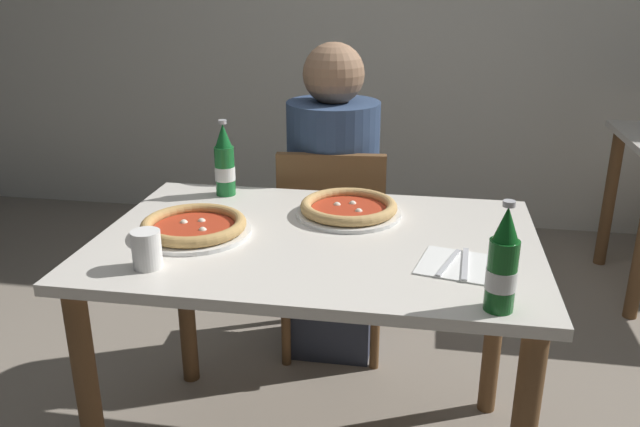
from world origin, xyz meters
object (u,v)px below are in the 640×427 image
(dining_table_main, at_px, (317,274))
(pizza_marinara_far, at_px, (194,227))
(chair_behind_table, at_px, (332,241))
(napkin_with_cutlery, at_px, (457,264))
(pizza_margherita_near, at_px, (349,208))
(beer_bottle_left, at_px, (225,164))
(beer_bottle_center, at_px, (502,265))
(paper_cup, at_px, (147,249))
(diner_seated, at_px, (333,211))

(dining_table_main, height_order, pizza_marinara_far, pizza_marinara_far)
(chair_behind_table, xyz_separation_m, napkin_with_cutlery, (0.42, -0.74, 0.27))
(pizza_marinara_far, bearing_deg, dining_table_main, 6.03)
(pizza_margherita_near, bearing_deg, beer_bottle_left, 163.36)
(dining_table_main, relative_size, beer_bottle_center, 4.86)
(pizza_margherita_near, bearing_deg, napkin_with_cutlery, -45.06)
(beer_bottle_center, height_order, paper_cup, beer_bottle_center)
(beer_bottle_left, bearing_deg, paper_cup, -91.87)
(beer_bottle_left, bearing_deg, chair_behind_table, 44.13)
(chair_behind_table, height_order, beer_bottle_center, beer_bottle_center)
(pizza_margherita_near, distance_m, pizza_marinara_far, 0.46)
(pizza_marinara_far, relative_size, paper_cup, 3.33)
(pizza_marinara_far, bearing_deg, paper_cup, -98.96)
(pizza_margherita_near, xyz_separation_m, napkin_with_cutlery, (0.31, -0.31, -0.02))
(dining_table_main, relative_size, napkin_with_cutlery, 5.61)
(diner_seated, xyz_separation_m, beer_bottle_center, (0.51, -1.00, 0.27))
(chair_behind_table, distance_m, pizza_margherita_near, 0.53)
(chair_behind_table, relative_size, beer_bottle_center, 3.44)
(dining_table_main, height_order, chair_behind_table, chair_behind_table)
(dining_table_main, bearing_deg, beer_bottle_left, 138.95)
(dining_table_main, xyz_separation_m, chair_behind_table, (-0.05, 0.61, -0.15))
(paper_cup, bearing_deg, beer_bottle_center, -5.17)
(chair_behind_table, distance_m, napkin_with_cutlery, 0.89)
(pizza_margherita_near, bearing_deg, paper_cup, -134.47)
(chair_behind_table, xyz_separation_m, beer_bottle_left, (-0.31, -0.30, 0.37))
(pizza_marinara_far, distance_m, napkin_with_cutlery, 0.72)
(chair_behind_table, height_order, paper_cup, chair_behind_table)
(chair_behind_table, bearing_deg, beer_bottle_left, 38.77)
(pizza_marinara_far, bearing_deg, napkin_with_cutlery, -7.18)
(beer_bottle_center, relative_size, napkin_with_cutlery, 1.15)
(diner_seated, bearing_deg, pizza_marinara_far, -112.27)
(dining_table_main, height_order, diner_seated, diner_seated)
(dining_table_main, relative_size, pizza_margherita_near, 3.81)
(pizza_marinara_far, relative_size, napkin_with_cutlery, 1.48)
(beer_bottle_left, relative_size, beer_bottle_center, 1.00)
(dining_table_main, xyz_separation_m, pizza_margherita_near, (0.06, 0.18, 0.14))
(dining_table_main, distance_m, diner_seated, 0.66)
(pizza_margherita_near, bearing_deg, dining_table_main, -109.07)
(chair_behind_table, height_order, pizza_margherita_near, chair_behind_table)
(diner_seated, xyz_separation_m, pizza_margherita_near, (0.12, -0.48, 0.19))
(beer_bottle_left, relative_size, napkin_with_cutlery, 1.15)
(pizza_margherita_near, relative_size, beer_bottle_center, 1.27)
(diner_seated, xyz_separation_m, napkin_with_cutlery, (0.43, -0.79, 0.17))
(dining_table_main, xyz_separation_m, paper_cup, (-0.38, -0.26, 0.16))
(diner_seated, height_order, paper_cup, diner_seated)
(napkin_with_cutlery, xyz_separation_m, paper_cup, (-0.75, -0.14, 0.04))
(napkin_with_cutlery, relative_size, paper_cup, 2.25)
(dining_table_main, distance_m, pizza_margherita_near, 0.24)
(diner_seated, distance_m, pizza_margherita_near, 0.52)
(beer_bottle_center, bearing_deg, paper_cup, 174.83)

